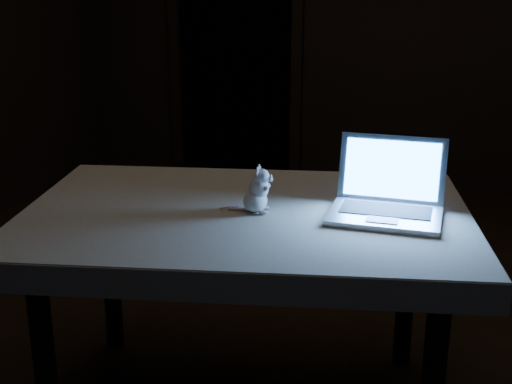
% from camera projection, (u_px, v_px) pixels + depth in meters
% --- Properties ---
extents(floor, '(5.00, 5.00, 0.00)m').
position_uv_depth(floor, '(284.00, 348.00, 2.89)').
color(floor, black).
rests_on(floor, ground).
extents(back_wall, '(4.50, 0.04, 2.60)m').
position_uv_depth(back_wall, '(384.00, 4.00, 4.75)').
color(back_wall, black).
rests_on(back_wall, ground).
extents(doorway, '(1.06, 0.36, 2.13)m').
position_uv_depth(doorway, '(235.00, 34.00, 5.15)').
color(doorway, black).
rests_on(doorway, back_wall).
extents(table, '(1.55, 1.17, 0.75)m').
position_uv_depth(table, '(246.00, 312.00, 2.41)').
color(table, black).
rests_on(table, floor).
extents(tablecloth, '(1.53, 1.05, 0.09)m').
position_uv_depth(tablecloth, '(270.00, 225.00, 2.29)').
color(tablecloth, beige).
rests_on(tablecloth, table).
extents(laptop, '(0.36, 0.32, 0.24)m').
position_uv_depth(laptop, '(387.00, 183.00, 2.17)').
color(laptop, silver).
rests_on(laptop, tablecloth).
extents(plush_mouse, '(0.12, 0.12, 0.16)m').
position_uv_depth(plush_mouse, '(255.00, 189.00, 2.25)').
color(plush_mouse, silver).
rests_on(plush_mouse, tablecloth).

